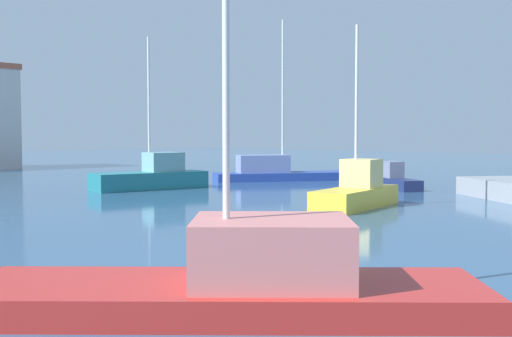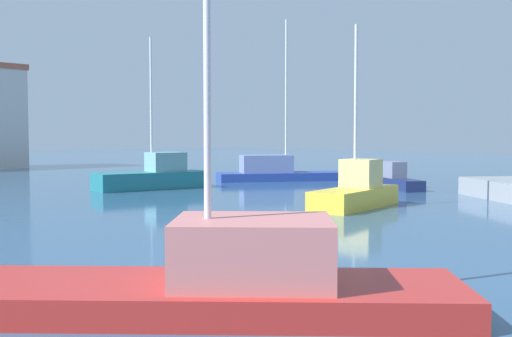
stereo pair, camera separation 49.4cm
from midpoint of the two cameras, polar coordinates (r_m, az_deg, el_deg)
water at (r=27.39m, az=-17.79°, el=-3.22°), size 160.00×160.00×0.00m
sailboat_yellow_behind_lamppost at (r=25.50m, az=9.78°, el=-2.06°), size 5.31×2.46×7.37m
motorboat_navy_center_channel at (r=34.67m, az=13.26°, el=-0.98°), size 3.16×4.09×1.48m
sailboat_red_far_right at (r=10.49m, az=-1.67°, el=-9.95°), size 7.61×7.92×13.47m
sailboat_teal_distant_north at (r=34.10m, az=-8.92°, el=-0.69°), size 6.47×3.37×8.20m
sailboat_blue_mid_harbor at (r=39.73m, az=2.48°, el=-0.25°), size 8.60×6.62×10.27m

